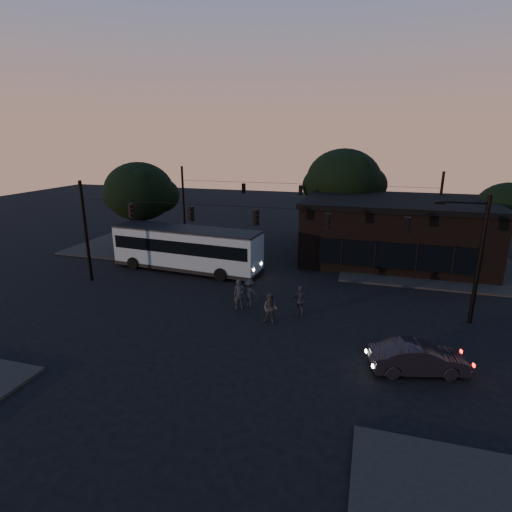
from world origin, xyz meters
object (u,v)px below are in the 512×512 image
(building, at_px, (394,230))
(pedestrian_a, at_px, (239,294))
(bus, at_px, (187,247))
(pedestrian_b, at_px, (270,309))
(car, at_px, (418,358))
(pedestrian_d, at_px, (249,293))
(pedestrian_c, at_px, (300,301))

(building, xyz_separation_m, pedestrian_a, (-9.57, -13.78, -1.76))
(bus, bearing_deg, pedestrian_b, -35.46)
(car, distance_m, pedestrian_d, 10.84)
(pedestrian_b, xyz_separation_m, pedestrian_c, (1.49, 1.45, 0.05))
(bus, relative_size, pedestrian_a, 6.61)
(building, relative_size, pedestrian_d, 8.34)
(bus, distance_m, pedestrian_d, 9.11)
(pedestrian_a, distance_m, pedestrian_b, 2.79)
(pedestrian_a, bearing_deg, pedestrian_c, -24.17)
(building, distance_m, pedestrian_d, 16.19)
(pedestrian_a, height_order, pedestrian_c, same)
(bus, height_order, car, bus)
(building, height_order, bus, building)
(pedestrian_a, bearing_deg, building, 31.17)
(pedestrian_d, bearing_deg, pedestrian_a, 40.95)
(pedestrian_c, distance_m, pedestrian_d, 3.39)
(pedestrian_b, xyz_separation_m, pedestrian_d, (-1.87, 1.93, 0.02))
(building, distance_m, pedestrian_b, 16.94)
(bus, bearing_deg, building, 30.34)
(building, distance_m, car, 18.41)
(pedestrian_d, bearing_deg, bus, -41.32)
(building, relative_size, car, 3.56)
(pedestrian_c, height_order, pedestrian_d, pedestrian_c)
(pedestrian_b, bearing_deg, pedestrian_c, 50.78)
(bus, bearing_deg, pedestrian_c, -25.63)
(pedestrian_b, bearing_deg, bus, 146.10)
(building, height_order, pedestrian_b, building)
(building, xyz_separation_m, pedestrian_c, (-5.70, -13.79, -1.76))
(pedestrian_a, relative_size, pedestrian_d, 1.03)
(car, height_order, pedestrian_b, pedestrian_b)
(bus, relative_size, pedestrian_b, 6.96)
(bus, relative_size, car, 2.91)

